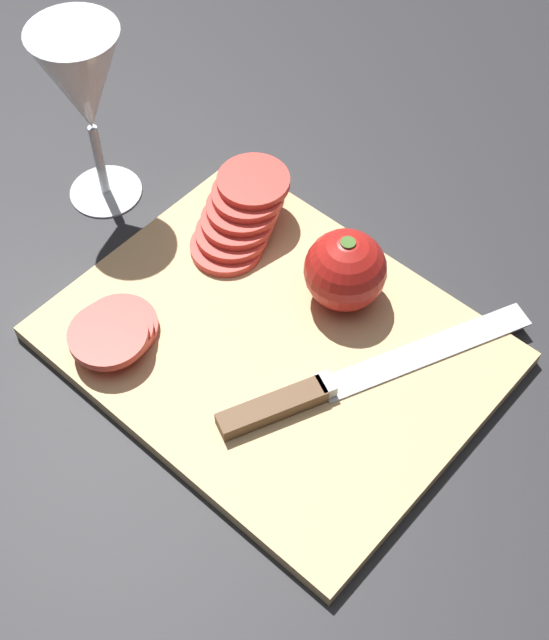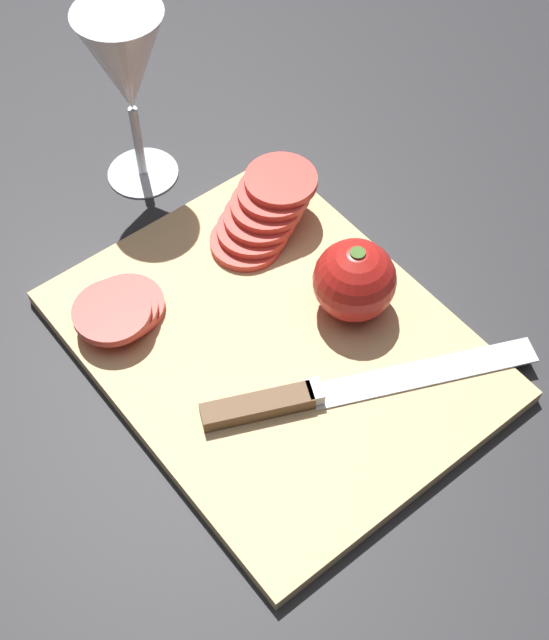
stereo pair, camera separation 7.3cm
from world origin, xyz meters
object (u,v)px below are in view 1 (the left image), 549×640
object	(u,v)px
tomato_slice_stack_far	(114,331)
tomato_slice_stack_near	(240,214)
knife	(317,391)
wine_glass	(83,88)
whole_tomato	(345,270)

from	to	relation	value
tomato_slice_stack_far	tomato_slice_stack_near	bearing A→B (deg)	91.27
knife	tomato_slice_stack_far	size ratio (longest dim) A/B	3.17
tomato_slice_stack_near	tomato_slice_stack_far	size ratio (longest dim) A/B	1.37
wine_glass	tomato_slice_stack_far	xyz separation A→B (m)	(0.15, -0.12, -0.10)
knife	whole_tomato	bearing A→B (deg)	51.77
knife	tomato_slice_stack_far	distance (m)	0.18
knife	tomato_slice_stack_near	distance (m)	0.19
whole_tomato	tomato_slice_stack_near	size ratio (longest dim) A/B	0.62
tomato_slice_stack_far	whole_tomato	bearing A→B (deg)	55.10
knife	tomato_slice_stack_near	xyz separation A→B (m)	(-0.17, 0.09, 0.02)
wine_glass	whole_tomato	size ratio (longest dim) A/B	2.58
tomato_slice_stack_near	wine_glass	bearing A→B (deg)	-163.98
whole_tomato	tomato_slice_stack_near	world-z (taller)	whole_tomato
wine_glass	tomato_slice_stack_far	size ratio (longest dim) A/B	2.20
whole_tomato	knife	size ratio (longest dim) A/B	0.27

